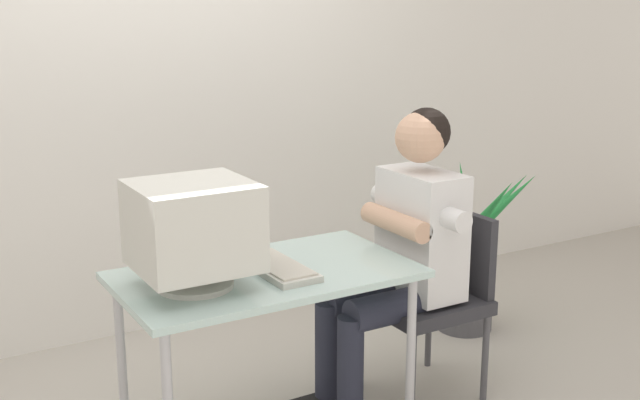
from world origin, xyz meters
TOP-DOWN VIEW (x-y plane):
  - wall_back at (0.30, 1.40)m, footprint 8.00×0.10m
  - desk at (0.00, 0.00)m, footprint 1.13×0.64m
  - crt_monitor at (-0.29, -0.03)m, footprint 0.42×0.39m
  - keyboard at (0.04, -0.02)m, footprint 0.18×0.41m
  - office_chair at (0.84, 0.02)m, footprint 0.46×0.46m
  - person_seated at (0.66, 0.02)m, footprint 0.71×0.59m
  - potted_plant at (1.43, 0.49)m, footprint 0.82×0.81m

SIDE VIEW (x-z plane):
  - potted_plant at x=1.43m, z-range -0.05..0.87m
  - office_chair at x=0.84m, z-range 0.07..0.89m
  - desk at x=0.00m, z-range 0.29..1.01m
  - person_seated at x=0.66m, z-range 0.07..1.36m
  - keyboard at x=0.04m, z-range 0.72..0.75m
  - crt_monitor at x=-0.29m, z-range 0.75..1.14m
  - wall_back at x=0.30m, z-range 0.00..3.00m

